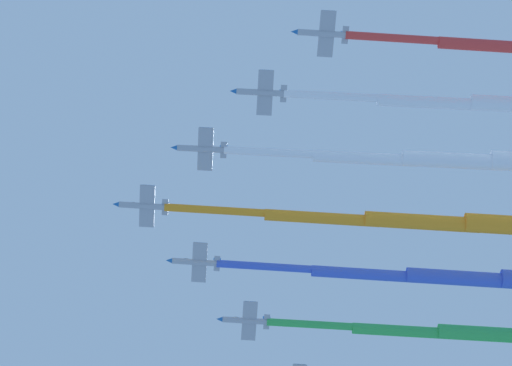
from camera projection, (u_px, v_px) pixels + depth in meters
The scene contains 4 objects.
jet_lead at pixel (428, 222), 216.13m from camera, with size 77.86×39.15×3.91m.
jet_port_inner at pixel (457, 160), 213.66m from camera, with size 69.32×36.24×3.96m.
jet_starboard_inner at pixel (466, 278), 221.54m from camera, with size 76.09×38.07×3.98m.
jet_starboard_mid at pixel (491, 334), 224.72m from camera, with size 70.44×35.82×3.90m.
Camera 1 is at (-31.31, -58.58, 14.53)m, focal length 83.95 mm.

